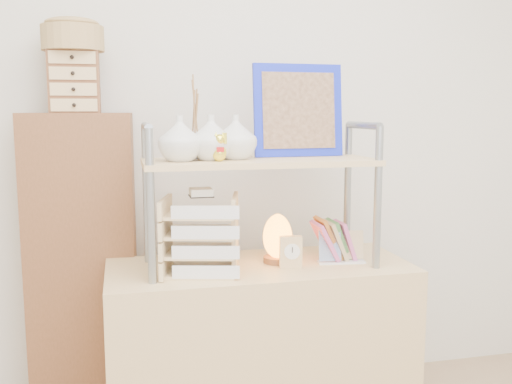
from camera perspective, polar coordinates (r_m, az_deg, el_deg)
desk at (r=2.42m, az=0.38°, el=-15.88°), size 1.20×0.50×0.75m
cabinet at (r=2.61m, az=-16.90°, el=-7.41°), size 0.46×0.27×1.35m
hutch at (r=2.21m, az=-1.23°, el=4.09°), size 0.90×0.34×0.80m
letter_tray at (r=2.16m, az=-5.47°, el=-4.73°), size 0.32×0.31×0.32m
salt_lamp at (r=2.30m, az=2.15°, el=-4.61°), size 0.13×0.12×0.20m
desk_clock at (r=2.24m, az=3.49°, el=-5.98°), size 0.09×0.05×0.12m
postcard_stand at (r=2.34m, az=8.50°, el=-6.06°), size 0.20×0.08×0.14m
drawer_chest at (r=2.50m, az=-17.69°, el=10.42°), size 0.20×0.16×0.25m
woven_basket at (r=2.52m, az=-17.86°, el=14.39°), size 0.25×0.25×0.10m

